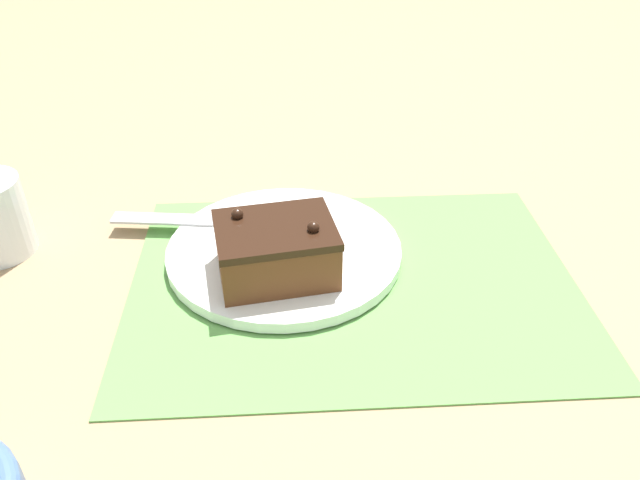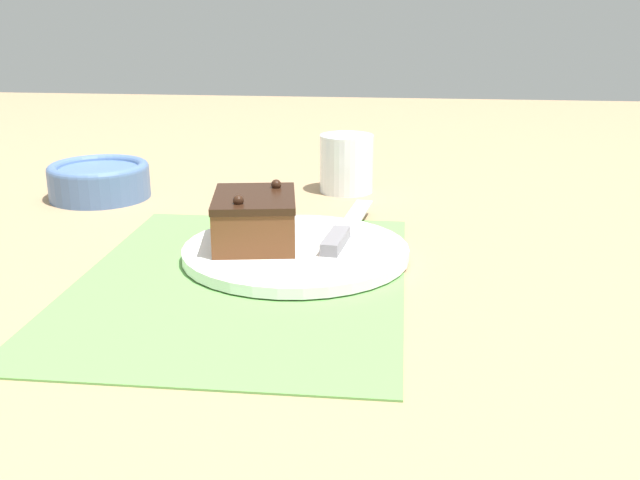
% 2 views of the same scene
% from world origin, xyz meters
% --- Properties ---
extents(ground_plane, '(3.00, 3.00, 0.00)m').
position_xyz_m(ground_plane, '(0.00, 0.00, 0.00)').
color(ground_plane, '#9E7F5B').
extents(placemat_woven, '(0.46, 0.34, 0.00)m').
position_xyz_m(placemat_woven, '(0.00, 0.00, 0.00)').
color(placemat_woven, '#609E4C').
rests_on(placemat_woven, ground_plane).
extents(cake_plate, '(0.25, 0.25, 0.01)m').
position_xyz_m(cake_plate, '(-0.07, 0.05, 0.01)').
color(cake_plate, white).
rests_on(cake_plate, placemat_woven).
extents(chocolate_cake, '(0.13, 0.11, 0.07)m').
position_xyz_m(chocolate_cake, '(-0.08, 0.00, 0.04)').
color(chocolate_cake, brown).
rests_on(chocolate_cake, cake_plate).
extents(serving_knife, '(0.23, 0.05, 0.01)m').
position_xyz_m(serving_knife, '(-0.11, 0.10, 0.02)').
color(serving_knife, slate).
rests_on(serving_knife, cake_plate).
extents(drinking_glass, '(0.08, 0.08, 0.09)m').
position_xyz_m(drinking_glass, '(-0.39, 0.08, 0.04)').
color(drinking_glass, white).
rests_on(drinking_glass, ground_plane).
extents(small_bowl, '(0.15, 0.15, 0.05)m').
position_xyz_m(small_bowl, '(-0.31, -0.28, 0.03)').
color(small_bowl, '#4C6B9E').
rests_on(small_bowl, ground_plane).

